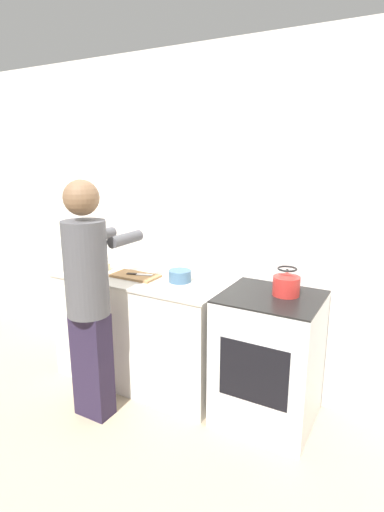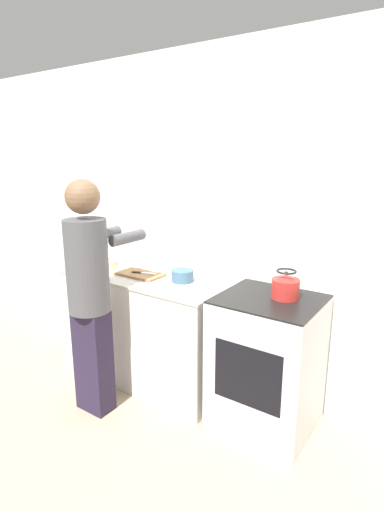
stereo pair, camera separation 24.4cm
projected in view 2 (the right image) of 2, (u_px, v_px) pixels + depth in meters
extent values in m
plane|color=tan|center=(158.00, 407.00, 2.96)|extent=(12.00, 12.00, 0.00)
cube|color=white|center=(207.00, 222.00, 3.16)|extent=(8.00, 0.05, 2.60)
cube|color=silver|center=(146.00, 329.00, 3.27)|extent=(1.38, 0.57, 0.87)
cube|color=beige|center=(145.00, 277.00, 3.16)|extent=(1.40, 0.59, 0.02)
cube|color=silver|center=(267.00, 363.00, 2.69)|extent=(0.65, 0.59, 0.91)
cube|color=black|center=(270.00, 299.00, 2.58)|extent=(0.65, 0.59, 0.01)
cube|color=black|center=(247.00, 376.00, 2.45)|extent=(0.45, 0.01, 0.40)
cube|color=#271E36|center=(94.00, 360.00, 2.86)|extent=(0.26, 0.16, 0.77)
cylinder|color=#4C4C51|center=(87.00, 266.00, 2.69)|extent=(0.29, 0.29, 0.64)
sphere|color=brown|center=(83.00, 197.00, 2.58)|extent=(0.23, 0.23, 0.23)
cylinder|color=#4C4C51|center=(103.00, 234.00, 2.94)|extent=(0.08, 0.30, 0.08)
cylinder|color=#4C4C51|center=(128.00, 238.00, 2.80)|extent=(0.08, 0.30, 0.08)
cube|color=#A87A4C|center=(140.00, 274.00, 3.15)|extent=(0.38, 0.20, 0.02)
cube|color=silver|center=(149.00, 273.00, 3.13)|extent=(0.13, 0.07, 0.01)
cube|color=black|center=(137.00, 272.00, 3.16)|extent=(0.08, 0.05, 0.01)
cylinder|color=red|center=(285.00, 289.00, 2.56)|extent=(0.18, 0.18, 0.13)
cone|color=red|center=(286.00, 277.00, 2.54)|extent=(0.14, 0.14, 0.03)
sphere|color=black|center=(286.00, 273.00, 2.54)|extent=(0.02, 0.02, 0.02)
torus|color=black|center=(286.00, 271.00, 2.53)|extent=(0.13, 0.13, 0.01)
cylinder|color=#426684|center=(182.00, 276.00, 3.00)|extent=(0.17, 0.17, 0.09)
cylinder|color=#C6B789|center=(111.00, 264.00, 3.36)|extent=(0.12, 0.12, 0.06)
cylinder|color=#756047|center=(99.00, 255.00, 3.49)|extent=(0.15, 0.15, 0.14)
cylinder|color=#28231E|center=(99.00, 247.00, 3.47)|extent=(0.16, 0.16, 0.01)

